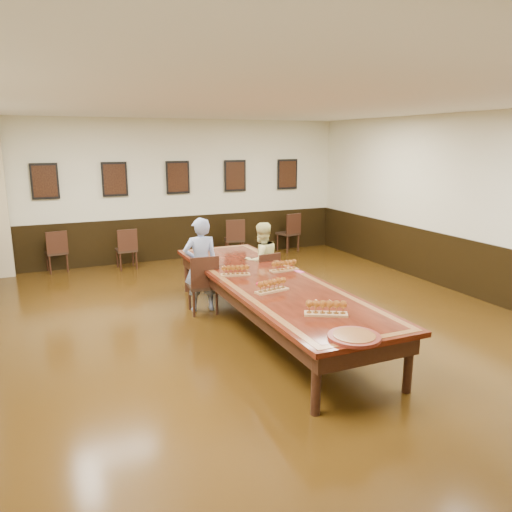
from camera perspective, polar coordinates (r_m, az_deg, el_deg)
name	(u,v)px	position (r m, az deg, el deg)	size (l,w,h in m)	color
floor	(270,330)	(7.44, 1.56, -8.40)	(8.00, 10.00, 0.02)	black
ceiling	(271,102)	(6.95, 1.73, 17.17)	(8.00, 10.00, 0.02)	white
wall_back	(177,190)	(11.71, -8.97, 7.42)	(8.00, 0.02, 3.20)	beige
wall_right	(481,207)	(9.44, 24.34, 5.13)	(0.02, 10.00, 3.20)	beige
chair_man	(203,283)	(8.04, -6.12, -3.14)	(0.45, 0.49, 0.96)	black
chair_woman	(264,277)	(8.57, 0.93, -2.36)	(0.41, 0.44, 0.87)	black
spare_chair_a	(56,251)	(11.31, -21.87, 0.54)	(0.42, 0.46, 0.89)	black
spare_chair_b	(126,248)	(11.12, -14.62, 0.84)	(0.42, 0.45, 0.89)	black
spare_chair_c	(234,238)	(11.79, -2.48, 2.05)	(0.44, 0.48, 0.94)	black
spare_chair_d	(288,232)	(12.53, 3.68, 2.75)	(0.45, 0.49, 0.97)	black
person_man	(201,265)	(8.06, -6.32, -0.99)	(0.56, 0.37, 1.53)	#4561AC
person_woman	(261,262)	(8.58, 0.62, -0.64)	(0.68, 0.53, 1.36)	#EEE994
pink_phone	(299,272)	(7.65, 4.94, -1.79)	(0.08, 0.15, 0.01)	#FD54A4
wainscoting	(270,297)	(7.27, 1.59, -4.66)	(8.00, 10.00, 1.00)	black
conference_table	(270,289)	(7.23, 1.59, -3.82)	(1.40, 5.00, 0.76)	black
posters	(178,177)	(11.61, -8.93, 8.87)	(6.14, 0.04, 0.74)	black
flight_a	(235,271)	(7.41, -2.37, -1.70)	(0.45, 0.24, 0.16)	olive
flight_b	(284,266)	(7.67, 3.23, -1.17)	(0.46, 0.17, 0.17)	olive
flight_c	(272,286)	(6.61, 1.85, -3.45)	(0.49, 0.23, 0.18)	olive
flight_d	(326,308)	(5.79, 8.01, -5.96)	(0.51, 0.36, 0.18)	olive
red_plate_grp	(263,284)	(6.97, 0.77, -3.19)	(0.19, 0.19, 0.02)	#B20B29
carved_platter	(354,337)	(5.21, 11.16, -9.05)	(0.65, 0.65, 0.04)	#521510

